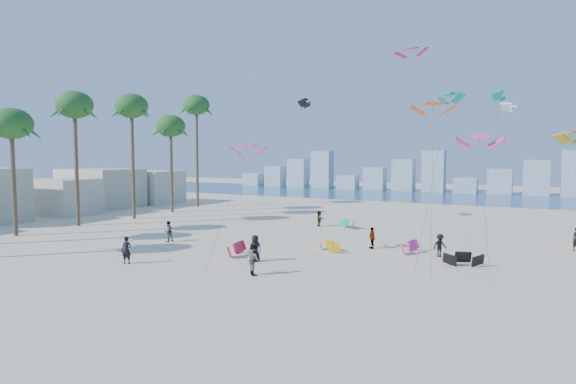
% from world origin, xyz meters
% --- Properties ---
extents(ground, '(220.00, 220.00, 0.00)m').
position_xyz_m(ground, '(0.00, 0.00, 0.00)').
color(ground, beige).
rests_on(ground, ground).
extents(ocean, '(220.00, 220.00, 0.00)m').
position_xyz_m(ocean, '(0.00, 72.00, 0.01)').
color(ocean, navy).
rests_on(ocean, ground).
extents(kitesurfer_near, '(0.80, 0.66, 1.89)m').
position_xyz_m(kitesurfer_near, '(-3.98, 5.52, 0.95)').
color(kitesurfer_near, black).
rests_on(kitesurfer_near, ground).
extents(kitesurfer_mid, '(1.16, 1.14, 1.88)m').
position_xyz_m(kitesurfer_mid, '(5.35, 7.10, 0.94)').
color(kitesurfer_mid, gray).
rests_on(kitesurfer_mid, ground).
extents(kitesurfers_far, '(31.75, 18.50, 1.87)m').
position_xyz_m(kitesurfers_far, '(5.82, 18.55, 0.87)').
color(kitesurfers_far, black).
rests_on(kitesurfers_far, ground).
extents(grounded_kites, '(24.60, 19.26, 0.91)m').
position_xyz_m(grounded_kites, '(10.84, 19.22, 0.43)').
color(grounded_kites, red).
rests_on(grounded_kites, ground).
extents(flying_kites, '(35.38, 29.87, 17.86)m').
position_xyz_m(flying_kites, '(14.01, 22.35, 11.44)').
color(flying_kites, '#F7369F').
rests_on(flying_kites, ground).
extents(palm_row, '(6.50, 44.80, 16.08)m').
position_xyz_m(palm_row, '(-21.97, 16.18, 12.03)').
color(palm_row, brown).
rests_on(palm_row, ground).
extents(beachfront_buildings, '(11.50, 43.00, 6.00)m').
position_xyz_m(beachfront_buildings, '(-33.69, 20.82, 2.67)').
color(beachfront_buildings, beige).
rests_on(beachfront_buildings, ground).
extents(distant_skyline, '(85.00, 3.00, 8.40)m').
position_xyz_m(distant_skyline, '(-1.19, 82.00, 3.09)').
color(distant_skyline, '#9EADBF').
rests_on(distant_skyline, ground).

